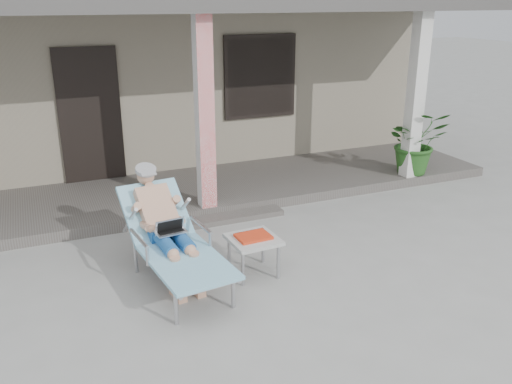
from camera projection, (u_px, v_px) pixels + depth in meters
name	position (u px, v px, depth m)	size (l,w,h in m)	color
ground	(269.00, 283.00, 5.92)	(60.00, 60.00, 0.00)	#9E9E99
house	(139.00, 64.00, 10.98)	(10.40, 5.40, 3.30)	gray
porch_deck	(191.00, 192.00, 8.49)	(10.00, 2.00, 0.15)	#605B56
porch_overhang	(184.00, 9.00, 7.52)	(10.00, 2.30, 2.85)	silver
porch_step	(214.00, 220.00, 7.51)	(2.00, 0.30, 0.07)	#605B56
lounger	(168.00, 214.00, 5.81)	(0.92, 1.93, 1.22)	#B7B7BC
side_table	(253.00, 241.00, 6.00)	(0.55, 0.55, 0.47)	#B8B8B3
potted_palm	(416.00, 142.00, 8.99)	(0.96, 0.84, 1.07)	#26591E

